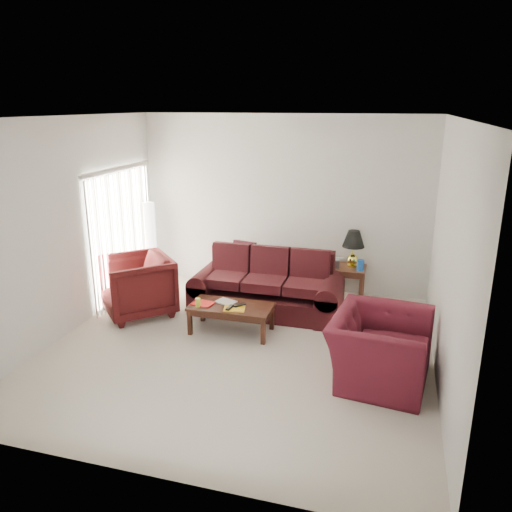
{
  "coord_description": "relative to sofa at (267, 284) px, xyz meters",
  "views": [
    {
      "loc": [
        1.87,
        -5.75,
        3.15
      ],
      "look_at": [
        0.0,
        0.85,
        1.05
      ],
      "focal_mm": 35.0,
      "sensor_mm": 36.0,
      "label": 1
    }
  ],
  "objects": [
    {
      "name": "sofa",
      "position": [
        0.0,
        0.0,
        0.0
      ],
      "size": [
        2.4,
        1.2,
        0.95
      ],
      "primitive_type": null,
      "rotation": [
        0.0,
        0.0,
        0.09
      ],
      "color": "black",
      "rests_on": "ground"
    },
    {
      "name": "throw_pillow",
      "position": [
        -0.59,
        0.71,
        0.25
      ],
      "size": [
        0.43,
        0.28,
        0.41
      ],
      "primitive_type": "cube",
      "rotation": [
        -0.21,
        0.0,
        -0.23
      ],
      "color": "black",
      "rests_on": "sofa"
    },
    {
      "name": "blue_canister",
      "position": [
        1.37,
        0.73,
        0.19
      ],
      "size": [
        0.14,
        0.14,
        0.18
      ],
      "primitive_type": "cylinder",
      "rotation": [
        0.0,
        0.0,
        -0.37
      ],
      "color": "#1951A2",
      "rests_on": "end_table"
    },
    {
      "name": "blinds",
      "position": [
        -2.46,
        0.01,
        0.61
      ],
      "size": [
        0.1,
        2.0,
        2.16
      ],
      "primitive_type": "cube",
      "color": "silver",
      "rests_on": "ground"
    },
    {
      "name": "picture_frame",
      "position": [
        0.98,
        1.01,
        0.19
      ],
      "size": [
        0.21,
        0.22,
        0.06
      ],
      "primitive_type": "cube",
      "rotation": [
        1.36,
        0.0,
        0.47
      ],
      "color": "#B8B7BB",
      "rests_on": "end_table"
    },
    {
      "name": "floor",
      "position": [
        -0.04,
        -1.29,
        -0.47
      ],
      "size": [
        5.0,
        5.0,
        0.0
      ],
      "primitive_type": "plane",
      "color": "beige",
      "rests_on": "ground"
    },
    {
      "name": "coffee_table",
      "position": [
        -0.3,
        -0.83,
        -0.27
      ],
      "size": [
        1.3,
        0.93,
        0.41
      ],
      "primitive_type": null,
      "rotation": [
        0.0,
        0.0,
        0.32
      ],
      "color": "black",
      "rests_on": "ground"
    },
    {
      "name": "floor_lamp",
      "position": [
        -2.37,
        0.79,
        0.28
      ],
      "size": [
        0.29,
        0.29,
        1.5
      ],
      "primitive_type": null,
      "rotation": [
        0.0,
        0.0,
        -0.22
      ],
      "color": "white",
      "rests_on": "ground"
    },
    {
      "name": "remote_b",
      "position": [
        -0.17,
        -0.85,
        -0.04
      ],
      "size": [
        0.16,
        0.18,
        0.02
      ],
      "primitive_type": "cube",
      "rotation": [
        0.0,
        0.0,
        -0.69
      ],
      "color": "black",
      "rests_on": "coffee_table"
    },
    {
      "name": "armchair_left",
      "position": [
        -1.91,
        -0.61,
        -0.01
      ],
      "size": [
        1.42,
        1.42,
        0.93
      ],
      "primitive_type": "imported",
      "rotation": [
        0.0,
        0.0,
        -0.81
      ],
      "color": "#3A0D0E",
      "rests_on": "ground"
    },
    {
      "name": "magazine_white",
      "position": [
        -0.41,
        -0.74,
        -0.06
      ],
      "size": [
        0.33,
        0.29,
        0.02
      ],
      "primitive_type": "cube",
      "rotation": [
        0.0,
        0.0,
        -0.36
      ],
      "color": "silver",
      "rests_on": "coffee_table"
    },
    {
      "name": "remote_a",
      "position": [
        -0.28,
        -0.97,
        -0.04
      ],
      "size": [
        0.07,
        0.18,
        0.02
      ],
      "primitive_type": "cube",
      "rotation": [
        0.0,
        0.0,
        -0.1
      ],
      "color": "black",
      "rests_on": "coffee_table"
    },
    {
      "name": "magazine_orange",
      "position": [
        -0.22,
        -0.94,
        -0.06
      ],
      "size": [
        0.33,
        0.27,
        0.02
      ],
      "primitive_type": "cube",
      "rotation": [
        0.0,
        0.0,
        0.2
      ],
      "color": "gold",
      "rests_on": "coffee_table"
    },
    {
      "name": "armchair_right",
      "position": [
        1.79,
        -1.57,
        -0.07
      ],
      "size": [
        1.23,
        1.37,
        0.81
      ],
      "primitive_type": "imported",
      "rotation": [
        0.0,
        0.0,
        1.44
      ],
      "color": "#49101B",
      "rests_on": "ground"
    },
    {
      "name": "yellow_glass",
      "position": [
        -0.74,
        -1.0,
        -0.0
      ],
      "size": [
        0.08,
        0.08,
        0.12
      ],
      "primitive_type": "cylinder",
      "rotation": [
        0.0,
        0.0,
        0.18
      ],
      "color": "#ECFF38",
      "rests_on": "coffee_table"
    },
    {
      "name": "table_lamp",
      "position": [
        1.22,
        0.92,
        0.41
      ],
      "size": [
        0.45,
        0.45,
        0.61
      ],
      "primitive_type": null,
      "rotation": [
        0.0,
        0.0,
        -0.27
      ],
      "color": "#E6D647",
      "rests_on": "end_table"
    },
    {
      "name": "clock",
      "position": [
        0.96,
        0.74,
        0.18
      ],
      "size": [
        0.15,
        0.09,
        0.14
      ],
      "primitive_type": "cube",
      "rotation": [
        0.0,
        0.0,
        0.27
      ],
      "color": "silver",
      "rests_on": "end_table"
    },
    {
      "name": "end_table",
      "position": [
        1.18,
        0.86,
        -0.18
      ],
      "size": [
        0.54,
        0.54,
        0.58
      ],
      "primitive_type": null,
      "rotation": [
        0.0,
        0.0,
        -0.01
      ],
      "color": "#53261C",
      "rests_on": "ground"
    },
    {
      "name": "magazine_red",
      "position": [
        -0.71,
        -0.89,
        -0.06
      ],
      "size": [
        0.33,
        0.27,
        0.02
      ],
      "primitive_type": "cube",
      "rotation": [
        0.0,
        0.0,
        -0.16
      ],
      "color": "red",
      "rests_on": "coffee_table"
    }
  ]
}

